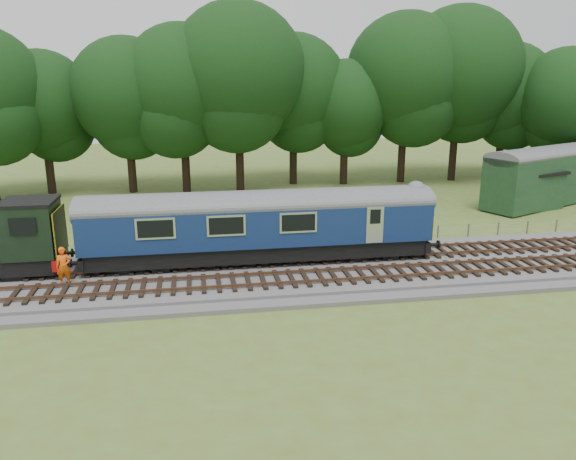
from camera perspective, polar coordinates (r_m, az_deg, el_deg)
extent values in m
plane|color=#546525|center=(29.75, 7.87, -4.10)|extent=(120.00, 120.00, 0.00)
cube|color=#4C4C4F|center=(29.69, 7.88, -3.78)|extent=(70.00, 7.00, 0.35)
cube|color=brown|center=(30.21, 7.52, -2.79)|extent=(66.50, 0.07, 0.14)
cube|color=brown|center=(31.51, 6.77, -1.99)|extent=(66.50, 0.07, 0.14)
cube|color=brown|center=(27.52, 9.33, -4.72)|extent=(66.50, 0.07, 0.14)
cube|color=brown|center=(28.80, 8.42, -3.76)|extent=(66.50, 0.07, 0.14)
cube|color=black|center=(29.63, -2.88, -1.88)|extent=(17.46, 2.52, 0.85)
cube|color=navy|center=(29.24, -2.92, 0.78)|extent=(18.00, 2.80, 2.05)
cube|color=yellow|center=(31.62, 13.55, 0.80)|extent=(0.06, 2.74, 1.30)
cube|color=black|center=(30.92, 8.24, -1.67)|extent=(2.60, 2.00, 0.55)
cube|color=black|center=(29.65, -14.48, -2.77)|extent=(2.60, 2.00, 0.55)
cube|color=black|center=(30.10, -24.61, 0.14)|extent=(2.40, 2.55, 2.60)
cube|color=#B20D0F|center=(30.24, -22.12, -2.69)|extent=(0.25, 2.60, 0.55)
cube|color=yellow|center=(29.83, -22.13, -0.12)|extent=(0.06, 2.55, 2.30)
imported|color=#FF5A0D|center=(28.22, -21.83, -3.45)|extent=(0.73, 0.54, 1.86)
cube|color=#193822|center=(50.59, 26.38, 5.02)|extent=(17.17, 9.97, 3.94)
cube|color=#193822|center=(47.16, 23.61, 3.76)|extent=(4.04, 4.04, 2.68)
cube|color=black|center=(46.92, 23.80, 5.48)|extent=(4.45, 4.45, 0.21)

